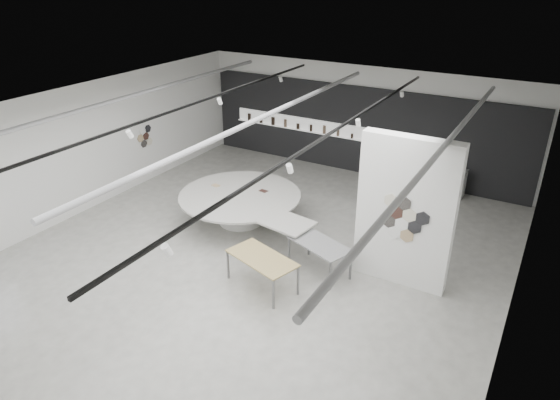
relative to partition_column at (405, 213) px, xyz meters
The scene contains 7 objects.
room 3.74m from the partition_column, 164.48° to the right, with size 12.02×14.02×3.82m.
back_wall_display 6.94m from the partition_column, 121.13° to the left, with size 11.80×0.27×3.10m.
partition_column is the anchor object (origin of this frame).
display_island 5.04m from the partition_column, behind, with size 4.71×4.00×0.90m.
sample_table_wood 3.42m from the partition_column, 145.07° to the right, with size 1.86×1.30×0.79m.
sample_table_stone 2.19m from the partition_column, 160.62° to the right, with size 1.72×1.27×0.80m.
kitchen_counter 5.72m from the partition_column, 94.15° to the left, with size 1.60×0.66×1.25m.
Camera 1 is at (6.08, -9.09, 6.92)m, focal length 32.00 mm.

